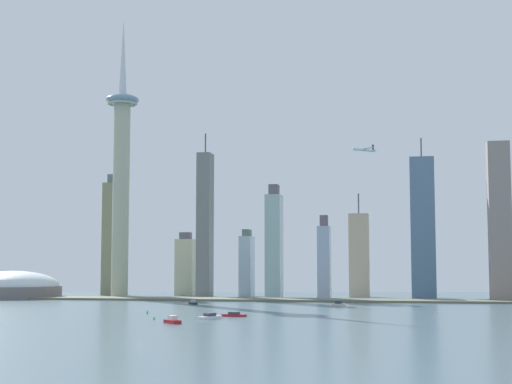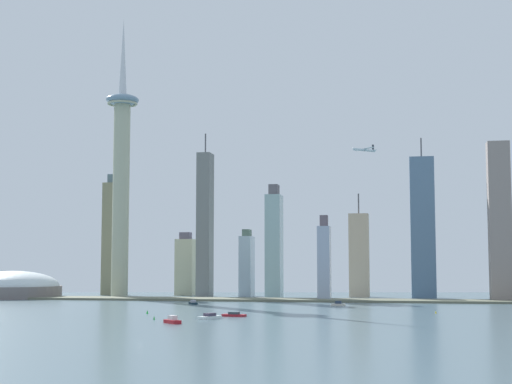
# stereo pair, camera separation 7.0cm
# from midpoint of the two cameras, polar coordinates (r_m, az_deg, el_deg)

# --- Properties ---
(ground_plane) EXTENTS (6000.00, 6000.00, 0.00)m
(ground_plane) POSITION_cam_midpoint_polar(r_m,az_deg,el_deg) (368.55, -8.50, -10.93)
(ground_plane) COLOR slate
(waterfront_pier) EXTENTS (674.55, 46.80, 2.13)m
(waterfront_pier) POSITION_cam_midpoint_polar(r_m,az_deg,el_deg) (774.19, 1.72, -7.92)
(waterfront_pier) COLOR #676A55
(waterfront_pier) RESTS_ON ground
(observation_tower) EXTENTS (35.91, 35.91, 308.11)m
(observation_tower) POSITION_cam_midpoint_polar(r_m,az_deg,el_deg) (857.63, -9.87, 1.72)
(observation_tower) COLOR #ACB194
(observation_tower) RESTS_ON ground
(stadium_dome) EXTENTS (102.32, 102.32, 32.35)m
(stadium_dome) POSITION_cam_midpoint_polar(r_m,az_deg,el_deg) (879.64, -17.41, -6.73)
(stadium_dome) COLOR slate
(stadium_dome) RESTS_ON ground
(skyscraper_0) EXTENTS (20.97, 18.11, 155.39)m
(skyscraper_0) POSITION_cam_midpoint_polar(r_m,az_deg,el_deg) (788.69, 17.48, -2.06)
(skyscraper_0) COLOR gray
(skyscraper_0) RESTS_ON ground
(skyscraper_1) EXTENTS (20.97, 18.75, 73.21)m
(skyscraper_1) POSITION_cam_midpoint_polar(r_m,az_deg,el_deg) (913.47, -5.22, -5.42)
(skyscraper_1) COLOR beige
(skyscraper_1) RESTS_ON ground
(skyscraper_2) EXTENTS (12.40, 19.71, 85.28)m
(skyscraper_2) POSITION_cam_midpoint_polar(r_m,az_deg,el_deg) (784.93, 5.04, -5.07)
(skyscraper_2) COLOR #9FAEC6
(skyscraper_2) RESTS_ON ground
(skyscraper_3) EXTENTS (13.48, 27.08, 75.11)m
(skyscraper_3) POSITION_cam_midpoint_polar(r_m,az_deg,el_deg) (876.60, -0.68, -5.38)
(skyscraper_3) COLOR #A1B2BE
(skyscraper_3) RESTS_ON ground
(skyscraper_4) EXTENTS (21.58, 24.87, 114.54)m
(skyscraper_4) POSITION_cam_midpoint_polar(r_m,az_deg,el_deg) (868.78, 7.59, -4.63)
(skyscraper_4) COLOR #C5AD8D
(skyscraper_4) RESTS_ON ground
(skyscraper_5) EXTENTS (24.19, 16.53, 142.09)m
(skyscraper_5) POSITION_cam_midpoint_polar(r_m,az_deg,el_deg) (929.71, -10.41, -3.28)
(skyscraper_5) COLOR #767457
(skyscraper_5) RESTS_ON ground
(skyscraper_6) EXTENTS (14.95, 22.56, 183.17)m
(skyscraper_6) POSITION_cam_midpoint_polar(r_m,az_deg,el_deg) (869.37, -3.77, -2.40)
(skyscraper_6) COLOR slate
(skyscraper_6) RESTS_ON ground
(skyscraper_7) EXTENTS (25.98, 20.60, 173.44)m
(skyscraper_7) POSITION_cam_midpoint_polar(r_m,az_deg,el_deg) (857.61, 12.15, -2.54)
(skyscraper_7) COLOR slate
(skyscraper_7) RESTS_ON ground
(skyscraper_8) EXTENTS (16.22, 26.47, 121.56)m
(skyscraper_8) POSITION_cam_midpoint_polar(r_m,az_deg,el_deg) (833.68, 1.34, -3.86)
(skyscraper_8) COLOR #95B6B4
(skyscraper_8) RESTS_ON ground
(boat_0) EXTENTS (13.71, 14.08, 4.89)m
(boat_0) POSITION_cam_midpoint_polar(r_m,az_deg,el_deg) (485.64, -6.16, -9.37)
(boat_0) COLOR #B31C24
(boat_0) RESTS_ON ground
(boat_1) EXTENTS (12.04, 5.82, 4.30)m
(boat_1) POSITION_cam_midpoint_polar(r_m,az_deg,el_deg) (685.16, 6.08, -8.19)
(boat_1) COLOR beige
(boat_1) RESTS_ON ground
(boat_2) EXTENTS (17.34, 8.86, 3.21)m
(boat_2) POSITION_cam_midpoint_polar(r_m,az_deg,el_deg) (545.81, -1.63, -9.01)
(boat_2) COLOR #AA1E27
(boat_2) RESTS_ON ground
(boat_3) EXTENTS (13.88, 19.19, 3.94)m
(boat_3) POSITION_cam_midpoint_polar(r_m,az_deg,el_deg) (521.64, -3.41, -9.14)
(boat_3) COLOR white
(boat_3) RESTS_ON ground
(boat_4) EXTENTS (11.97, 17.03, 9.52)m
(boat_4) POSITION_cam_midpoint_polar(r_m,az_deg,el_deg) (711.64, -4.65, -8.11)
(boat_4) COLOR #132936
(boat_4) RESTS_ON ground
(channel_buoy_0) EXTENTS (1.64, 1.64, 2.69)m
(channel_buoy_0) POSITION_cam_midpoint_polar(r_m,az_deg,el_deg) (581.70, -7.99, -8.71)
(channel_buoy_0) COLOR green
(channel_buoy_0) RESTS_ON ground
(channel_buoy_1) EXTENTS (1.37, 1.37, 1.91)m
(channel_buoy_1) POSITION_cam_midpoint_polar(r_m,az_deg,el_deg) (594.93, 13.08, -8.59)
(channel_buoy_1) COLOR yellow
(channel_buoy_1) RESTS_ON ground
(channel_buoy_2) EXTENTS (1.15, 1.15, 2.68)m
(channel_buoy_2) POSITION_cam_midpoint_polar(r_m,az_deg,el_deg) (520.16, -7.50, -9.13)
(channel_buoy_2) COLOR green
(channel_buoy_2) RESTS_ON ground
(airplane) EXTENTS (23.70, 23.32, 7.53)m
(airplane) POSITION_cam_midpoint_polar(r_m,az_deg,el_deg) (783.99, 7.95, 3.10)
(airplane) COLOR silver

